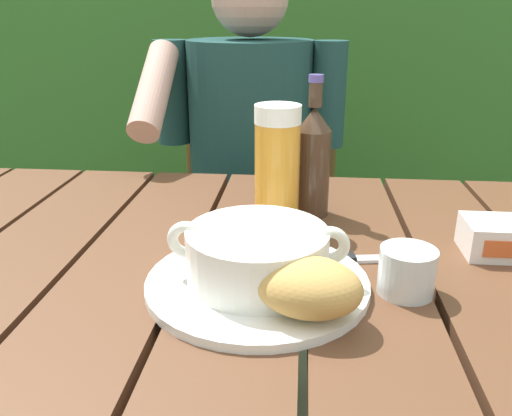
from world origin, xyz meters
TOP-DOWN VIEW (x-y plane):
  - dining_table at (0.00, 0.00)m, footprint 1.46×0.92m
  - hedge_backdrop at (0.01, 1.76)m, footprint 4.22×0.88m
  - chair_near_diner at (-0.06, 0.90)m, footprint 0.49×0.45m
  - person_eating at (-0.07, 0.70)m, footprint 0.48×0.47m
  - serving_plate at (0.02, -0.02)m, footprint 0.28×0.28m
  - soup_bowl at (0.02, -0.02)m, footprint 0.23×0.18m
  - bread_roll at (0.09, -0.09)m, footprint 0.14×0.11m
  - beer_glass at (0.03, 0.19)m, footprint 0.07×0.07m
  - beer_bottle at (0.09, 0.24)m, footprint 0.06×0.06m
  - water_glass_small at (0.21, -0.02)m, footprint 0.07×0.07m
  - butter_tub at (0.37, 0.11)m, footprint 0.11×0.08m
  - table_knife at (0.15, 0.06)m, footprint 0.16×0.04m

SIDE VIEW (x-z plane):
  - chair_near_diner at x=-0.06m, z-range 0.00..0.98m
  - dining_table at x=0.00m, z-range 0.29..1.03m
  - person_eating at x=-0.07m, z-range 0.11..1.33m
  - table_knife at x=0.15m, z-range 0.74..0.75m
  - serving_plate at x=0.02m, z-range 0.75..0.76m
  - butter_tub at x=0.37m, z-range 0.75..0.79m
  - water_glass_small at x=0.21m, z-range 0.75..0.80m
  - bread_roll at x=0.09m, z-range 0.76..0.82m
  - soup_bowl at x=0.02m, z-range 0.75..0.83m
  - beer_bottle at x=0.09m, z-range 0.72..0.96m
  - beer_glass at x=0.03m, z-range 0.75..0.94m
  - hedge_backdrop at x=0.01m, z-range -0.25..2.29m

